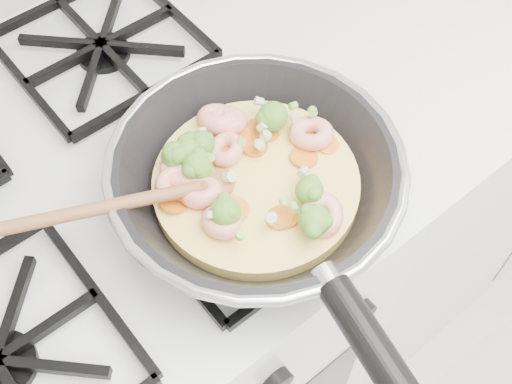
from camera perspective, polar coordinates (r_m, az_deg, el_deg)
stove at (r=1.16m, az=-11.39°, el=-11.83°), size 0.60×0.60×0.92m
counter_right at (r=1.46m, az=15.86°, el=6.98°), size 1.00×0.60×0.90m
skillet at (r=0.68m, az=-0.09°, el=1.07°), size 0.45×0.48×0.09m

